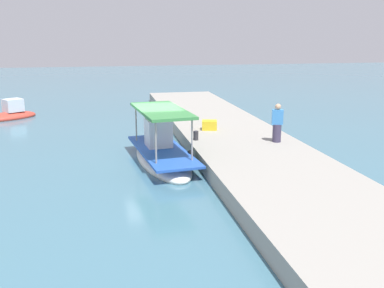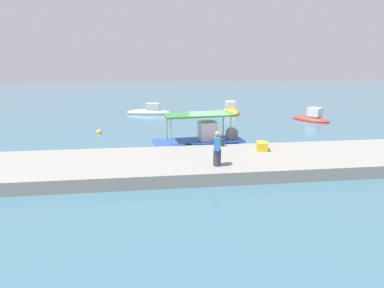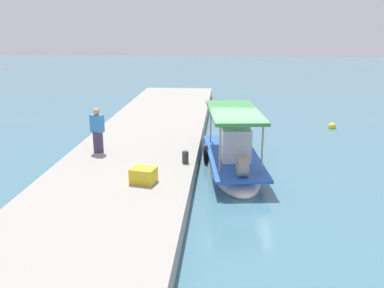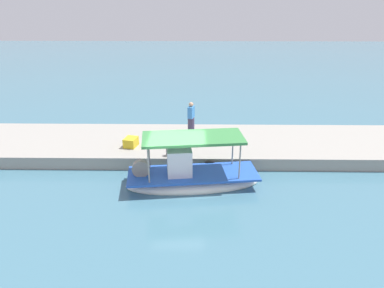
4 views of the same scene
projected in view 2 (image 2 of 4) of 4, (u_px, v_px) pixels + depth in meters
The scene contains 10 objects.
ground_plane at pixel (208, 147), 22.17m from camera, with size 120.00×120.00×0.00m, color #427083.
dock_quay at pixel (221, 163), 17.91m from camera, with size 36.00×5.17×0.67m, color #99958C.
main_fishing_boat at pixel (200, 143), 21.65m from camera, with size 6.43×2.67×2.77m.
fisherman_near_bollard at pixel (217, 150), 16.19m from camera, with size 0.50×0.57×1.80m.
mooring_bollard at pixel (223, 143), 19.95m from camera, with size 0.24×0.24×0.44m, color #2D2D33.
cargo_crate at pixel (262, 146), 19.07m from camera, with size 0.78×0.62×0.49m, color gold.
marker_buoy at pixel (99, 132), 26.26m from camera, with size 0.44×0.44×0.44m.
moored_boat_near at pixel (231, 110), 36.03m from camera, with size 1.89×4.40×1.47m.
moored_boat_mid at pixel (149, 112), 35.17m from camera, with size 5.00×2.17×1.44m.
moored_boat_far at pixel (311, 118), 31.54m from camera, with size 3.56×4.09×1.55m.
Camera 2 is at (-3.71, -21.04, 6.01)m, focal length 30.04 mm.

